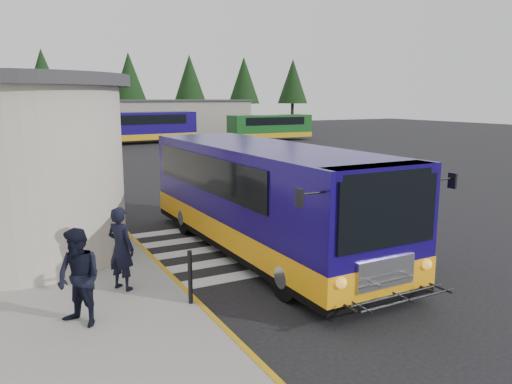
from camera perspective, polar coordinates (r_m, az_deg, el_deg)
name	(u,v)px	position (r m, az deg, el deg)	size (l,w,h in m)	color
ground	(264,233)	(16.35, 0.88, -4.76)	(140.00, 140.00, 0.00)	black
curb_strip	(112,219)	(18.67, -16.17, -2.98)	(0.12, 34.00, 0.16)	#C99512
crosswalk	(262,241)	(15.44, 0.67, -5.67)	(8.00, 5.35, 0.01)	silver
depot_building	(130,119)	(57.50, -14.15, 8.11)	(26.40, 8.40, 4.20)	gray
tree_line	(115,78)	(65.36, -15.80, 12.40)	(58.40, 4.40, 10.00)	black
transit_bus	(263,202)	(14.10, 0.81, -1.14)	(3.96, 10.91, 3.06)	#140860
pedestrian_a	(121,248)	(11.46, -15.18, -6.24)	(0.68, 0.45, 1.88)	black
pedestrian_b	(79,278)	(9.92, -19.58, -9.23)	(0.90, 0.70, 1.86)	black
bollard	(190,277)	(10.52, -7.54, -9.62)	(0.09, 0.09, 1.14)	black
far_bus_a	(144,126)	(50.21, -12.72, 7.38)	(10.31, 3.74, 2.60)	#120757
far_bus_b	(270,126)	(52.29, 1.61, 7.52)	(8.85, 2.54, 2.28)	#144D1A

